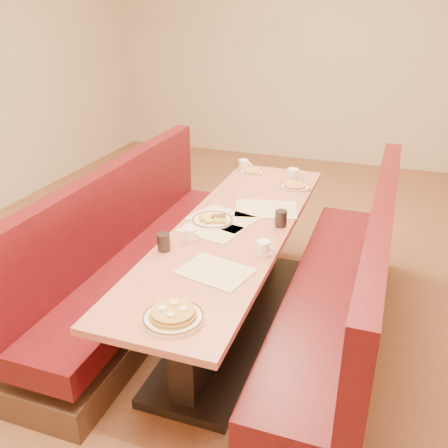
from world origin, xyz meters
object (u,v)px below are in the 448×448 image
(diner_table, at_px, (233,278))
(coffee_mug_b, at_px, (191,234))
(eggs_plate, at_px, (212,220))
(coffee_mug_d, at_px, (244,165))
(soda_tumbler_mid, at_px, (281,218))
(booth_right, at_px, (343,300))
(coffee_mug_a, at_px, (264,248))
(booth_left, at_px, (136,262))
(pancake_plate, at_px, (173,316))
(soda_tumbler_near, at_px, (164,242))
(coffee_mug_c, at_px, (293,175))

(diner_table, relative_size, coffee_mug_b, 24.52)
(eggs_plate, xyz_separation_m, coffee_mug_d, (-0.12, 1.07, 0.03))
(coffee_mug_d, distance_m, soda_tumbler_mid, 1.13)
(booth_right, height_order, coffee_mug_a, booth_right)
(eggs_plate, bearing_deg, booth_left, -177.45)
(booth_right, xyz_separation_m, coffee_mug_b, (-0.91, -0.27, 0.43))
(coffee_mug_a, bearing_deg, pancake_plate, -91.16)
(booth_left, height_order, eggs_plate, booth_left)
(booth_left, distance_m, soda_tumbler_near, 0.77)
(soda_tumbler_near, bearing_deg, coffee_mug_b, 59.21)
(booth_left, distance_m, coffee_mug_a, 1.14)
(booth_right, height_order, coffee_mug_c, booth_right)
(coffee_mug_b, xyz_separation_m, coffee_mug_d, (-0.10, 1.37, 0.01))
(pancake_plate, relative_size, soda_tumbler_near, 2.80)
(diner_table, bearing_deg, soda_tumbler_near, -122.80)
(booth_left, xyz_separation_m, pancake_plate, (0.79, -1.04, 0.41))
(coffee_mug_a, bearing_deg, coffee_mug_c, 110.79)
(coffee_mug_c, distance_m, soda_tumbler_mid, 0.88)
(coffee_mug_a, bearing_deg, eggs_plate, 159.40)
(diner_table, bearing_deg, coffee_mug_b, -124.02)
(coffee_mug_b, height_order, coffee_mug_d, coffee_mug_d)
(soda_tumbler_near, bearing_deg, diner_table, 57.20)
(coffee_mug_c, height_order, coffee_mug_d, coffee_mug_c)
(booth_left, height_order, soda_tumbler_near, booth_left)
(coffee_mug_d, bearing_deg, eggs_plate, -78.92)
(booth_right, relative_size, coffee_mug_c, 19.27)
(diner_table, bearing_deg, eggs_plate, 170.74)
(booth_left, height_order, coffee_mug_d, booth_left)
(soda_tumbler_mid, bearing_deg, diner_table, -157.58)
(eggs_plate, bearing_deg, pancake_plate, -78.58)
(diner_table, height_order, coffee_mug_c, coffee_mug_c)
(pancake_plate, xyz_separation_m, coffee_mug_d, (-0.33, 2.14, 0.02))
(soda_tumbler_near, xyz_separation_m, soda_tumbler_mid, (0.56, 0.55, 0.00))
(coffee_mug_b, bearing_deg, booth_left, 168.68)
(pancake_plate, height_order, soda_tumbler_near, soda_tumbler_near)
(booth_left, bearing_deg, coffee_mug_d, 67.48)
(coffee_mug_b, bearing_deg, pancake_plate, -58.47)
(pancake_plate, bearing_deg, diner_table, 93.19)
(booth_left, bearing_deg, soda_tumbler_near, -43.85)
(pancake_plate, relative_size, coffee_mug_c, 2.25)
(booth_right, bearing_deg, soda_tumbler_mid, 165.67)
(coffee_mug_a, xyz_separation_m, soda_tumbler_mid, (-0.00, 0.41, 0.01))
(coffee_mug_c, bearing_deg, diner_table, -112.05)
(coffee_mug_a, distance_m, coffee_mug_d, 1.51)
(pancake_plate, height_order, coffee_mug_a, coffee_mug_a)
(booth_right, height_order, coffee_mug_d, booth_right)
(coffee_mug_b, relative_size, soda_tumbler_near, 0.98)
(booth_right, distance_m, coffee_mug_a, 0.69)
(diner_table, distance_m, coffee_mug_c, 1.09)
(booth_left, bearing_deg, diner_table, 0.00)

